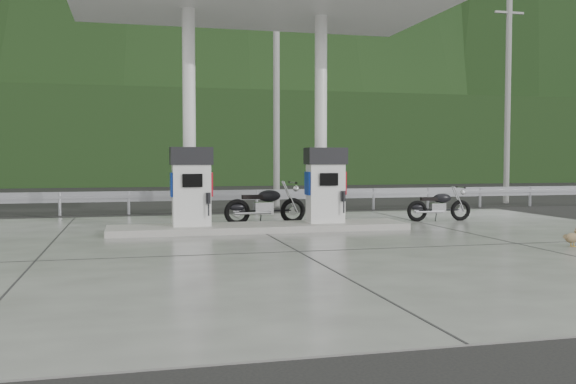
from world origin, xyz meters
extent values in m
plane|color=black|center=(0.00, 0.00, 0.00)|extent=(160.00, 160.00, 0.00)
cube|color=slate|center=(0.00, 0.00, 0.01)|extent=(18.00, 14.00, 0.02)
cube|color=gray|center=(0.00, 2.50, 0.10)|extent=(7.00, 1.40, 0.15)
cylinder|color=white|center=(-1.60, 2.90, 2.67)|extent=(0.30, 0.30, 5.00)
cylinder|color=white|center=(1.60, 2.90, 2.67)|extent=(0.30, 0.30, 5.00)
cube|color=silver|center=(0.00, 2.50, 5.37)|extent=(8.50, 5.00, 0.40)
cube|color=black|center=(0.00, 11.50, 0.00)|extent=(60.00, 7.00, 0.01)
cylinder|color=gray|center=(2.00, 9.50, 4.00)|extent=(0.22, 0.22, 8.00)
cylinder|color=gray|center=(11.00, 9.50, 4.00)|extent=(0.22, 0.22, 8.00)
cube|color=black|center=(0.00, 30.00, 3.00)|extent=(80.00, 6.00, 6.00)
camera|label=1|loc=(-2.98, -12.19, 1.71)|focal=40.00mm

